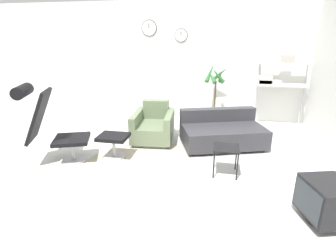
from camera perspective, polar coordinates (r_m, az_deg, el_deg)
The scene contains 11 objects.
ground_plane at distance 4.31m, azimuth -4.03°, elevation -8.31°, with size 12.00×12.00×0.00m, color silver.
wall_back at distance 6.64m, azimuth 2.15°, elevation 13.90°, with size 12.00×0.09×2.80m.
round_rug at distance 4.29m, azimuth -5.01°, elevation -8.37°, with size 1.99×1.99×0.01m.
lounge_chair at distance 4.55m, azimuth -24.80°, elevation 1.21°, with size 1.10×0.82×1.28m.
ottoman at distance 4.52m, azimuth -11.77°, elevation -3.15°, with size 0.49×0.42×0.40m.
armchair_red at distance 5.21m, azimuth -3.16°, elevation -0.21°, with size 0.84×0.98×0.74m.
couch_low at distance 5.06m, azimuth 11.64°, elevation -1.48°, with size 1.70×1.33×0.64m.
side_table at distance 3.95m, azimuth 12.53°, elevation -5.26°, with size 0.37×0.37×0.43m.
crt_television at distance 3.42m, azimuth 31.27°, elevation -13.85°, with size 0.58×0.62×0.49m.
potted_plant at distance 6.29m, azimuth 10.14°, elevation 6.27°, with size 0.55×0.52×1.40m.
shelf_unit at distance 6.42m, azimuth 22.70°, elevation 9.96°, with size 1.07×0.28×1.68m.
Camera 1 is at (1.03, -3.70, 1.95)m, focal length 28.00 mm.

